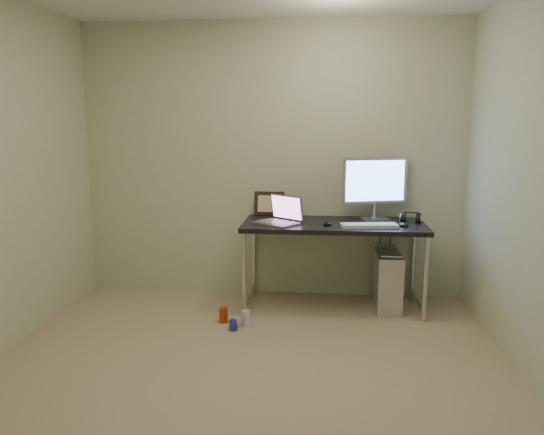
{
  "coord_description": "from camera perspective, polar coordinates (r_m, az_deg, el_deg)",
  "views": [
    {
      "loc": [
        0.48,
        -3.1,
        1.61
      ],
      "look_at": [
        0.07,
        1.06,
        0.85
      ],
      "focal_mm": 35.0,
      "sensor_mm": 36.0,
      "label": 1
    }
  ],
  "objects": [
    {
      "name": "mouse_left",
      "position": [
        4.49,
        6.0,
        -0.54
      ],
      "size": [
        0.08,
        0.12,
        0.04
      ],
      "primitive_type": "ellipsoid",
      "rotation": [
        0.0,
        0.0,
        -0.08
      ],
      "color": "black",
      "rests_on": "desk"
    },
    {
      "name": "floor",
      "position": [
        3.53,
        -2.96,
        -16.87
      ],
      "size": [
        3.5,
        3.5,
        0.0
      ],
      "primitive_type": "plane",
      "color": "tan",
      "rests_on": "ground"
    },
    {
      "name": "cable_b",
      "position": [
        4.97,
        12.47,
        -4.27
      ],
      "size": [
        0.02,
        0.11,
        0.71
      ],
      "primitive_type": "cylinder",
      "rotation": [
        0.14,
        0.0,
        0.09
      ],
      "color": "black",
      "rests_on": "ground"
    },
    {
      "name": "webcam",
      "position": [
        4.89,
        1.58,
        1.23
      ],
      "size": [
        0.04,
        0.03,
        0.12
      ],
      "rotation": [
        0.0,
        0.0,
        -0.06
      ],
      "color": "silver",
      "rests_on": "desk"
    },
    {
      "name": "headphones",
      "position": [
        4.73,
        14.7,
        -0.13
      ],
      "size": [
        0.19,
        0.11,
        0.12
      ],
      "rotation": [
        0.0,
        0.0,
        -0.21
      ],
      "color": "black",
      "rests_on": "desk"
    },
    {
      "name": "wall_back",
      "position": [
        4.89,
        -0.02,
        6.07
      ],
      "size": [
        3.5,
        0.02,
        2.5
      ],
      "primitive_type": "cube",
      "color": "beige",
      "rests_on": "ground"
    },
    {
      "name": "laptop",
      "position": [
        4.52,
        0.9,
        0.06
      ],
      "size": [
        0.45,
        0.43,
        0.24
      ],
      "rotation": [
        0.0,
        0.0,
        -0.63
      ],
      "color": "#ADAEB5",
      "rests_on": "desk"
    },
    {
      "name": "picture_frame",
      "position": [
        4.91,
        -0.31,
        1.52
      ],
      "size": [
        0.28,
        0.09,
        0.22
      ],
      "primitive_type": "cube",
      "rotation": [
        -0.21,
        0.0,
        -0.05
      ],
      "color": "black",
      "rests_on": "desk"
    },
    {
      "name": "cable_a",
      "position": [
        4.98,
        11.42,
        -3.98
      ],
      "size": [
        0.01,
        0.16,
        0.69
      ],
      "primitive_type": "cylinder",
      "rotation": [
        0.21,
        0.0,
        0.0
      ],
      "color": "black",
      "rests_on": "ground"
    },
    {
      "name": "can_white",
      "position": [
        4.3,
        -2.83,
        -10.78
      ],
      "size": [
        0.08,
        0.08,
        0.13
      ],
      "primitive_type": "cylinder",
      "rotation": [
        0.0,
        0.0,
        0.06
      ],
      "color": "silver",
      "rests_on": "ground"
    },
    {
      "name": "can_blue",
      "position": [
        4.26,
        -4.19,
        -11.45
      ],
      "size": [
        0.09,
        0.13,
        0.06
      ],
      "primitive_type": "cylinder",
      "rotation": [
        1.57,
        0.0,
        0.21
      ],
      "color": "#2923AE",
      "rests_on": "ground"
    },
    {
      "name": "mouse_right",
      "position": [
        4.53,
        13.94,
        -0.68
      ],
      "size": [
        0.1,
        0.13,
        0.04
      ],
      "primitive_type": "ellipsoid",
      "rotation": [
        0.0,
        0.0,
        0.27
      ],
      "color": "black",
      "rests_on": "desk"
    },
    {
      "name": "desk",
      "position": [
        4.61,
        6.63,
        -1.55
      ],
      "size": [
        1.56,
        0.68,
        0.75
      ],
      "color": "black",
      "rests_on": "ground"
    },
    {
      "name": "keyboard",
      "position": [
        4.44,
        10.4,
        -0.86
      ],
      "size": [
        0.48,
        0.21,
        0.03
      ],
      "primitive_type": "cube",
      "rotation": [
        0.0,
        0.0,
        0.14
      ],
      "color": "silver",
      "rests_on": "desk"
    },
    {
      "name": "monitor",
      "position": [
        4.75,
        11.03,
        3.62
      ],
      "size": [
        0.57,
        0.23,
        0.55
      ],
      "rotation": [
        0.0,
        0.0,
        0.3
      ],
      "color": "#ADAEB5",
      "rests_on": "desk"
    },
    {
      "name": "can_red",
      "position": [
        4.39,
        -5.23,
        -10.39
      ],
      "size": [
        0.08,
        0.08,
        0.13
      ],
      "primitive_type": "cylinder",
      "rotation": [
        0.0,
        0.0,
        0.24
      ],
      "color": "#BC330D",
      "rests_on": "ground"
    },
    {
      "name": "tower_computer",
      "position": [
        4.74,
        12.31,
        -6.65
      ],
      "size": [
        0.21,
        0.48,
        0.53
      ],
      "rotation": [
        0.0,
        0.0,
        0.01
      ],
      "color": "silver",
      "rests_on": "ground"
    }
  ]
}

